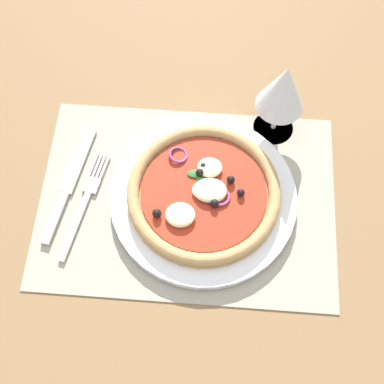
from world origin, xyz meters
TOP-DOWN VIEW (x-y plane):
  - ground_plane at (0.00, 0.00)cm, footprint 190.00×140.00cm
  - placemat at (0.00, 0.00)cm, footprint 44.11×31.33cm
  - plate at (2.44, 0.12)cm, footprint 27.56×27.56cm
  - pizza at (2.43, 0.10)cm, footprint 22.39×22.39cm
  - fork at (-15.05, -1.27)cm, footprint 4.99×17.95cm
  - knife at (-18.02, 1.29)cm, footprint 5.15×19.98cm
  - wine_glass at (12.76, 13.66)cm, footprint 7.20×7.20cm

SIDE VIEW (x-z plane):
  - ground_plane at x=0.00cm, z-range -2.40..0.00cm
  - placemat at x=0.00cm, z-range 0.00..0.40cm
  - fork at x=-15.05cm, z-range 0.40..0.84cm
  - knife at x=-18.02cm, z-range 0.35..0.96cm
  - plate at x=2.44cm, z-range 0.40..1.87cm
  - pizza at x=2.43cm, z-range 1.69..4.28cm
  - wine_glass at x=12.76cm, z-range 2.63..17.53cm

